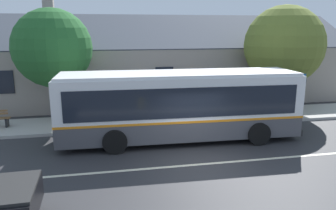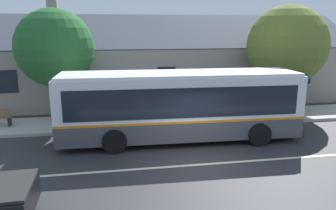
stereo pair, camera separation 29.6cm
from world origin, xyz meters
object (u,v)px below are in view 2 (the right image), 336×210
at_px(street_tree_primary, 287,47).
at_px(street_tree_secondary, 55,48).
at_px(bus_stop_sign, 304,91).
at_px(transit_bus, 180,104).

bearing_deg(street_tree_primary, street_tree_secondary, -179.82).
bearing_deg(bus_stop_sign, street_tree_secondary, 171.48).
bearing_deg(bus_stop_sign, transit_bus, -164.15).
bearing_deg(transit_bus, bus_stop_sign, 15.85).
height_order(street_tree_primary, bus_stop_sign, street_tree_primary).
relative_size(street_tree_secondary, bus_stop_sign, 2.50).
height_order(transit_bus, street_tree_primary, street_tree_primary).
xyz_separation_m(street_tree_primary, street_tree_secondary, (-13.10, -0.04, 0.10)).
height_order(transit_bus, bus_stop_sign, transit_bus).
relative_size(transit_bus, street_tree_primary, 1.69).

